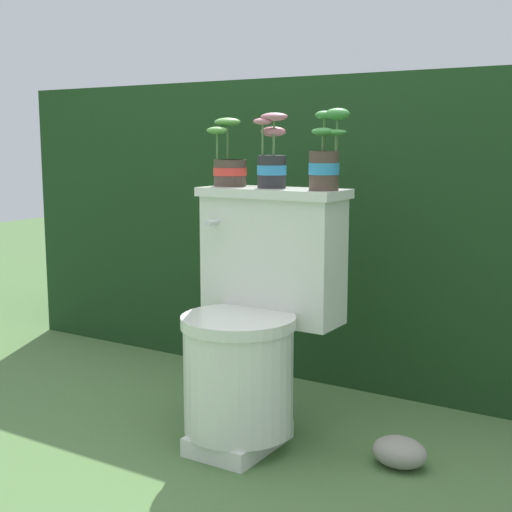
{
  "coord_description": "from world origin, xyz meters",
  "views": [
    {
      "loc": [
        1.26,
        -1.79,
        0.97
      ],
      "look_at": [
        0.07,
        0.13,
        0.61
      ],
      "focal_mm": 50.0,
      "sensor_mm": 36.0,
      "label": 1
    }
  ],
  "objects_px": {
    "potted_plant_midleft": "(272,159)",
    "garden_stone": "(399,452)",
    "potted_plant_left": "(229,164)",
    "potted_plant_middle": "(325,159)",
    "toilet": "(253,324)"
  },
  "relations": [
    {
      "from": "potted_plant_left",
      "to": "potted_plant_middle",
      "type": "relative_size",
      "value": 0.91
    },
    {
      "from": "potted_plant_left",
      "to": "garden_stone",
      "type": "distance_m",
      "value": 1.09
    },
    {
      "from": "potted_plant_midleft",
      "to": "potted_plant_middle",
      "type": "bearing_deg",
      "value": -4.61
    },
    {
      "from": "potted_plant_left",
      "to": "garden_stone",
      "type": "height_order",
      "value": "potted_plant_left"
    },
    {
      "from": "potted_plant_midleft",
      "to": "potted_plant_middle",
      "type": "height_order",
      "value": "potted_plant_middle"
    },
    {
      "from": "potted_plant_left",
      "to": "potted_plant_midleft",
      "type": "height_order",
      "value": "potted_plant_midleft"
    },
    {
      "from": "garden_stone",
      "to": "potted_plant_left",
      "type": "bearing_deg",
      "value": 172.28
    },
    {
      "from": "toilet",
      "to": "potted_plant_midleft",
      "type": "bearing_deg",
      "value": 93.71
    },
    {
      "from": "potted_plant_midleft",
      "to": "garden_stone",
      "type": "xyz_separation_m",
      "value": [
        0.5,
        -0.08,
        -0.87
      ]
    },
    {
      "from": "garden_stone",
      "to": "toilet",
      "type": "bearing_deg",
      "value": -174.61
    },
    {
      "from": "toilet",
      "to": "potted_plant_middle",
      "type": "distance_m",
      "value": 0.58
    },
    {
      "from": "potted_plant_left",
      "to": "garden_stone",
      "type": "xyz_separation_m",
      "value": [
        0.68,
        -0.09,
        -0.85
      ]
    },
    {
      "from": "toilet",
      "to": "potted_plant_middle",
      "type": "bearing_deg",
      "value": 29.41
    },
    {
      "from": "potted_plant_midleft",
      "to": "potted_plant_middle",
      "type": "xyz_separation_m",
      "value": [
        0.2,
        -0.02,
        0.0
      ]
    },
    {
      "from": "potted_plant_left",
      "to": "potted_plant_midleft",
      "type": "xyz_separation_m",
      "value": [
        0.18,
        -0.01,
        0.02
      ]
    }
  ]
}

